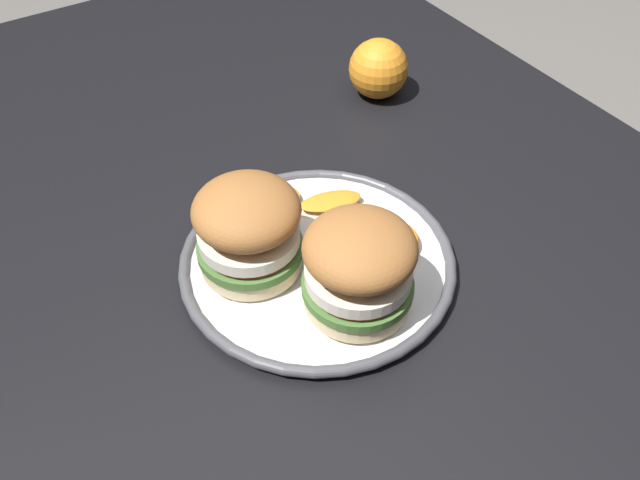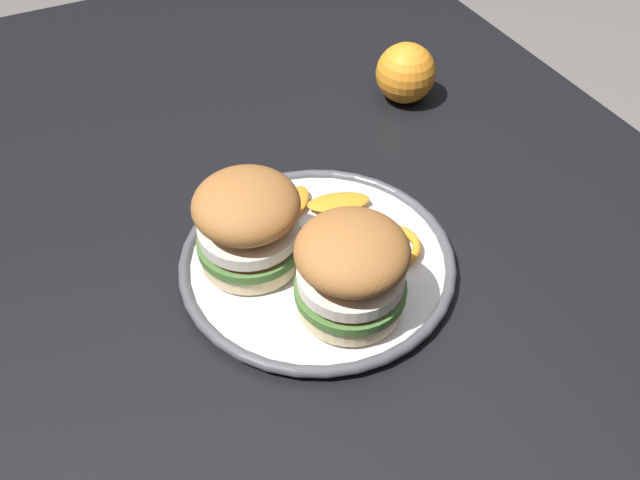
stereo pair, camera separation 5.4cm
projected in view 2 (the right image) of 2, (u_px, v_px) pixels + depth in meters
dining_table at (307, 302)px, 0.80m from camera, size 1.40×0.97×0.74m
dinner_plate at (320, 260)px, 0.71m from camera, size 0.29×0.29×0.02m
sandwich_half_left at (350, 269)px, 0.62m from camera, size 0.15×0.15×0.10m
sandwich_half_right at (248, 222)px, 0.67m from camera, size 0.15×0.15×0.10m
orange_peel_curled at (392, 246)px, 0.71m from camera, size 0.08×0.08×0.01m
orange_peel_strip_long at (292, 204)px, 0.76m from camera, size 0.07×0.07×0.01m
orange_peel_strip_short at (338, 202)px, 0.76m from camera, size 0.05×0.08×0.01m
whole_orange at (406, 73)px, 0.91m from camera, size 0.08×0.08×0.08m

